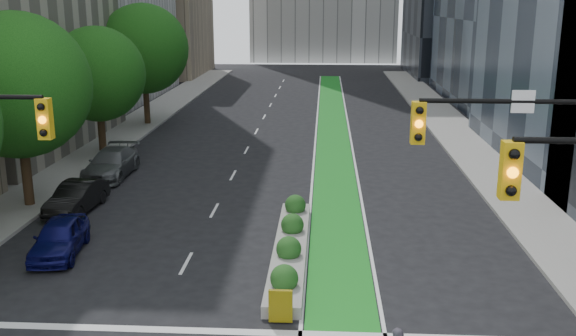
# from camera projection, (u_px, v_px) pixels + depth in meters

# --- Properties ---
(sidewalk_left) EXTENTS (3.60, 90.00, 0.15)m
(sidewalk_left) POSITION_uv_depth(u_px,v_px,m) (107.00, 144.00, 41.90)
(sidewalk_left) COLOR gray
(sidewalk_left) RESTS_ON ground
(sidewalk_right) EXTENTS (3.60, 90.00, 0.15)m
(sidewalk_right) POSITION_uv_depth(u_px,v_px,m) (473.00, 148.00, 40.57)
(sidewalk_right) COLOR gray
(sidewalk_right) RESTS_ON ground
(bike_lane_paint) EXTENTS (2.20, 70.00, 0.01)m
(bike_lane_paint) POSITION_uv_depth(u_px,v_px,m) (333.00, 132.00, 45.91)
(bike_lane_paint) COLOR #17831F
(bike_lane_paint) RESTS_ON ground
(tree_mid) EXTENTS (6.40, 6.40, 8.78)m
(tree_mid) POSITION_uv_depth(u_px,v_px,m) (17.00, 86.00, 27.90)
(tree_mid) COLOR black
(tree_mid) RESTS_ON ground
(tree_midfar) EXTENTS (5.60, 5.60, 7.76)m
(tree_midfar) POSITION_uv_depth(u_px,v_px,m) (97.00, 74.00, 37.72)
(tree_midfar) COLOR black
(tree_midfar) RESTS_ON ground
(tree_far) EXTENTS (6.60, 6.60, 9.00)m
(tree_far) POSITION_uv_depth(u_px,v_px,m) (144.00, 49.00, 47.19)
(tree_far) COLOR black
(tree_far) RESTS_ON ground
(median_planter) EXTENTS (1.20, 10.26, 1.10)m
(median_planter) POSITION_uv_depth(u_px,v_px,m) (290.00, 245.00, 23.75)
(median_planter) COLOR gray
(median_planter) RESTS_ON ground
(parked_car_left_near) EXTENTS (2.07, 4.11, 1.34)m
(parked_car_left_near) POSITION_uv_depth(u_px,v_px,m) (60.00, 237.00, 23.71)
(parked_car_left_near) COLOR #0C0D4C
(parked_car_left_near) RESTS_ON ground
(parked_car_left_mid) EXTENTS (1.73, 4.15, 1.33)m
(parked_car_left_mid) POSITION_uv_depth(u_px,v_px,m) (77.00, 197.00, 28.55)
(parked_car_left_mid) COLOR black
(parked_car_left_mid) RESTS_ON ground
(parked_car_left_far) EXTENTS (2.06, 5.05, 1.47)m
(parked_car_left_far) POSITION_uv_depth(u_px,v_px,m) (111.00, 163.00, 34.23)
(parked_car_left_far) COLOR #505354
(parked_car_left_far) RESTS_ON ground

